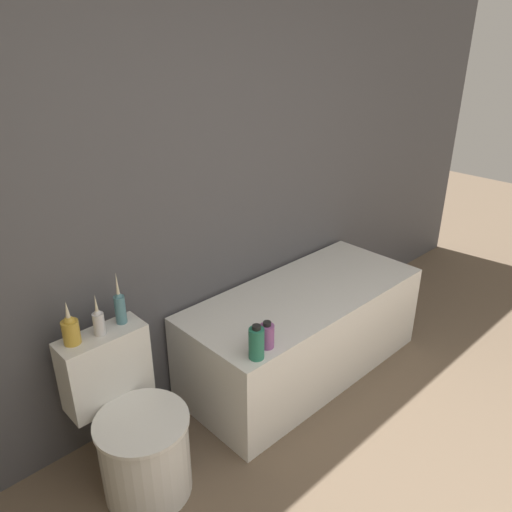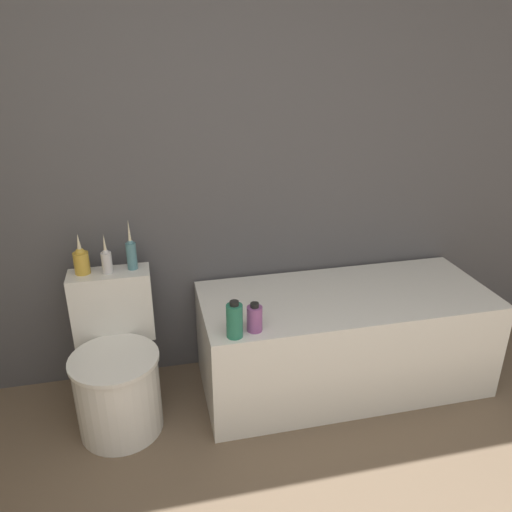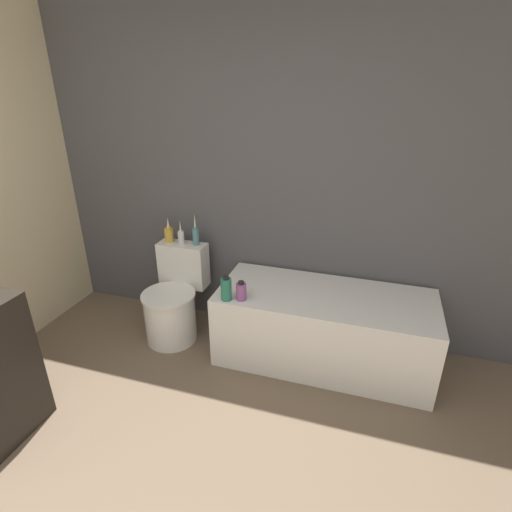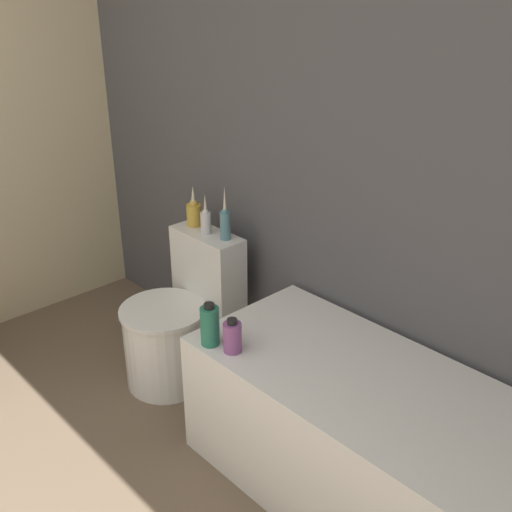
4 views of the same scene
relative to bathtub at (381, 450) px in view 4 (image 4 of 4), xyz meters
name	(u,v)px [view 4 (image 4 of 4)]	position (x,y,z in m)	size (l,w,h in m)	color
wall_back_tiled	(310,130)	(-0.76, 0.38, 1.02)	(6.40, 0.06, 2.60)	#4C4C51
bathtub	(381,450)	(0.00, 0.00, 0.00)	(1.57, 0.67, 0.56)	white
toilet	(177,324)	(-1.23, -0.04, 0.02)	(0.43, 0.59, 0.74)	white
vase_gold	(194,212)	(-1.35, 0.19, 0.53)	(0.08, 0.08, 0.21)	gold
vase_silver	(206,220)	(-1.23, 0.17, 0.53)	(0.05, 0.05, 0.21)	silver
vase_bronze	(225,222)	(-1.10, 0.19, 0.54)	(0.05, 0.05, 0.27)	teal
shampoo_bottle_tall	(210,325)	(-0.66, -0.27, 0.36)	(0.08, 0.08, 0.18)	#267259
shampoo_bottle_short	(232,337)	(-0.56, -0.24, 0.34)	(0.07, 0.07, 0.14)	#8C4C8C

